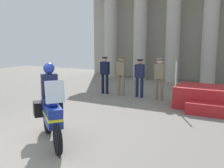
% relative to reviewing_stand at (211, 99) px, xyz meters
% --- Properties ---
extents(ground_plane, '(28.23, 28.23, 0.00)m').
position_rel_reviewing_stand_xyz_m(ground_plane, '(-3.51, -5.60, -0.37)').
color(ground_plane, gray).
extents(colonnade_backdrop, '(11.66, 1.67, 5.92)m').
position_rel_reviewing_stand_xyz_m(colonnade_backdrop, '(-2.92, 5.98, 2.85)').
color(colonnade_backdrop, '#A49F91').
rests_on(colonnade_backdrop, ground_plane).
extents(reviewing_stand, '(2.47, 1.91, 1.68)m').
position_rel_reviewing_stand_xyz_m(reviewing_stand, '(0.00, 0.00, 0.00)').
color(reviewing_stand, '#B21E23').
rests_on(reviewing_stand, ground_plane).
extents(officer_in_row_0, '(0.38, 0.24, 1.66)m').
position_rel_reviewing_stand_xyz_m(officer_in_row_0, '(-4.63, 0.59, 0.61)').
color(officer_in_row_0, black).
rests_on(officer_in_row_0, ground_plane).
extents(officer_in_row_1, '(0.38, 0.24, 1.69)m').
position_rel_reviewing_stand_xyz_m(officer_in_row_1, '(-3.82, 0.60, 0.63)').
color(officer_in_row_1, '#7A7056').
rests_on(officer_in_row_1, ground_plane).
extents(officer_in_row_2, '(0.38, 0.24, 1.61)m').
position_rel_reviewing_stand_xyz_m(officer_in_row_2, '(-2.96, 0.59, 0.58)').
color(officer_in_row_2, '#191E42').
rests_on(officer_in_row_2, ground_plane).
extents(officer_in_row_3, '(0.38, 0.24, 1.68)m').
position_rel_reviewing_stand_xyz_m(officer_in_row_3, '(-2.06, 0.47, 0.62)').
color(officer_in_row_3, '#7A7056').
rests_on(officer_in_row_3, ground_plane).
extents(motorcycle_with_rider, '(1.67, 1.44, 1.90)m').
position_rel_reviewing_stand_xyz_m(motorcycle_with_rider, '(-3.01, -4.93, 0.42)').
color(motorcycle_with_rider, black).
rests_on(motorcycle_with_rider, ground_plane).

